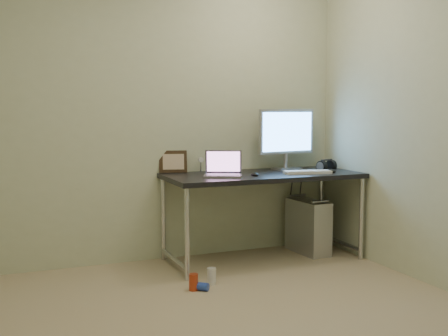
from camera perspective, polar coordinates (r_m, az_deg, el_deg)
floor at (r=3.38m, az=0.32°, el=-16.55°), size 3.50×3.50×0.00m
wall_back at (r=4.78m, az=-7.81°, el=5.41°), size 3.50×0.02×2.50m
desk at (r=4.80m, az=3.94°, el=-1.45°), size 1.66×0.73×0.75m
tower_computer at (r=5.15m, az=8.53°, el=-5.90°), size 0.24×0.47×0.51m
cable_a at (r=5.31m, az=6.66°, el=-3.74°), size 0.01×0.16×0.69m
cable_b at (r=5.34m, az=7.61°, el=-3.91°), size 0.02×0.11×0.71m
can_red at (r=4.11m, az=-3.11°, el=-11.50°), size 0.09×0.09×0.12m
can_white at (r=4.24m, az=-1.27°, el=-10.92°), size 0.07×0.07×0.12m
can_blue at (r=4.11m, az=-2.34°, el=-11.93°), size 0.12×0.12×0.06m
laptop at (r=4.58m, az=-0.09°, el=-0.22°), size 0.38×0.35×0.21m
monitor at (r=5.09m, az=6.38°, el=3.41°), size 0.58×0.20×0.54m
keyboard at (r=4.81m, az=8.48°, el=-0.42°), size 0.42×0.21×0.02m
mouse_right at (r=4.93m, az=10.80°, el=-0.23°), size 0.08×0.12×0.04m
mouse_left at (r=4.62m, az=3.14°, el=-0.57°), size 0.09×0.11×0.03m
headphones at (r=5.19m, az=10.38°, el=0.21°), size 0.19×0.11×0.11m
picture_frame at (r=4.84m, az=-5.20°, el=0.65°), size 0.25×0.13×0.19m
webcam at (r=4.88m, az=-2.38°, el=0.71°), size 0.04×0.03×0.13m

